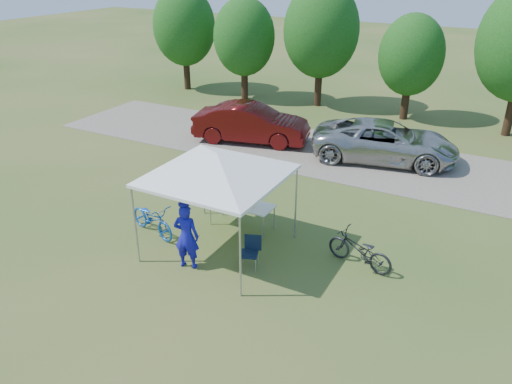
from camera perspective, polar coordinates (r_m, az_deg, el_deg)
ground at (r=13.46m, az=-4.10°, el=-6.49°), size 100.00×100.00×0.00m
gravel_strip at (r=19.95m, az=8.21°, el=4.39°), size 24.00×5.00×0.02m
canopy at (r=12.26m, az=-4.49°, el=4.08°), size 4.53×4.53×3.00m
treeline at (r=24.76m, az=13.28°, el=16.57°), size 24.89×4.28×6.30m
folding_table at (r=14.14m, az=-1.63°, el=-1.44°), size 1.84×0.76×0.75m
folding_chair at (r=12.49m, az=-0.59°, el=-6.52°), size 0.55×0.58×0.84m
cooler at (r=14.26m, az=-3.26°, el=-0.24°), size 0.49×0.33×0.35m
ice_cream_cup at (r=13.89m, az=-0.31°, el=-1.62°), size 0.07×0.07×0.06m
cyclist at (r=12.39m, az=-7.95°, el=-5.04°), size 0.72×0.56×1.74m
bike_blue at (r=14.19m, az=-11.76°, el=-3.02°), size 1.89×1.09×0.94m
bike_dark at (r=12.76m, az=11.75°, el=-6.53°), size 1.86×0.96×0.93m
minivan at (r=19.46m, az=14.54°, el=5.63°), size 5.73×3.47×1.49m
sedan at (r=20.81m, az=-0.55°, el=7.85°), size 4.99×2.72×1.56m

